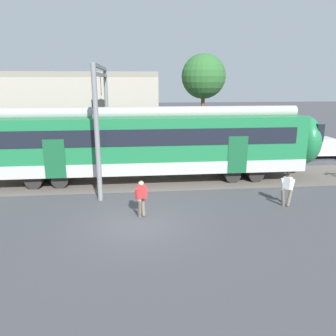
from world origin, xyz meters
name	(u,v)px	position (x,y,z in m)	size (l,w,h in m)	color
ground_plane	(138,223)	(0.00, 0.00, 0.00)	(160.00, 160.00, 0.00)	#424247
pedestrian_red	(141,196)	(0.16, 0.66, 0.96)	(0.54, 0.66, 1.67)	#6B6051
pedestrian_white	(287,187)	(6.97, 1.23, 0.96)	(0.71, 0.48, 1.67)	#6B6051
parked_car_white	(321,148)	(14.15, 10.70, 0.78)	(4.04, 1.83, 1.54)	silver
catenary_gantry	(102,107)	(-1.82, 6.16, 4.31)	(0.24, 6.64, 6.53)	gray
background_building	(39,114)	(-7.58, 14.45, 3.21)	(18.71, 5.00, 9.20)	#B2A899
street_tree_right	(203,77)	(6.00, 16.14, 6.10)	(3.81, 3.81, 8.04)	brown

